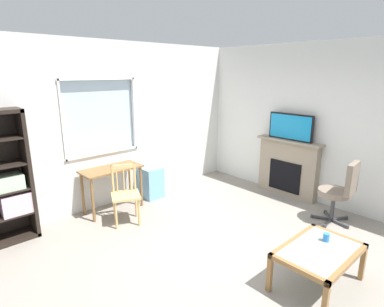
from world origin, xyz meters
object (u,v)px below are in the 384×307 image
(tv, at_px, (291,127))
(office_chair, at_px, (341,189))
(coffee_table, at_px, (319,254))
(wooden_chair, at_px, (125,194))
(sippy_cup, at_px, (326,237))
(plastic_drawer_unit, at_px, (151,182))
(fireplace, at_px, (288,167))
(desk_under_window, at_px, (112,175))

(tv, height_order, office_chair, tv)
(office_chair, relative_size, coffee_table, 1.02)
(office_chair, bearing_deg, wooden_chair, 136.64)
(office_chair, bearing_deg, sippy_cup, -163.00)
(plastic_drawer_unit, relative_size, fireplace, 0.46)
(fireplace, relative_size, sippy_cup, 13.90)
(wooden_chair, bearing_deg, coffee_table, -74.51)
(desk_under_window, relative_size, tv, 1.15)
(fireplace, distance_m, coffee_table, 2.64)
(desk_under_window, relative_size, coffee_table, 1.01)
(desk_under_window, distance_m, wooden_chair, 0.54)
(tv, bearing_deg, wooden_chair, 158.77)
(tv, xyz_separation_m, coffee_table, (-2.06, -1.63, -0.93))
(plastic_drawer_unit, relative_size, sippy_cup, 6.37)
(fireplace, bearing_deg, office_chair, -111.02)
(plastic_drawer_unit, height_order, sippy_cup, plastic_drawer_unit)
(desk_under_window, height_order, tv, tv)
(wooden_chair, bearing_deg, office_chair, -43.36)
(office_chair, xyz_separation_m, coffee_table, (-1.63, -0.47, -0.17))
(desk_under_window, bearing_deg, fireplace, -30.17)
(office_chair, xyz_separation_m, sippy_cup, (-1.42, -0.44, -0.07))
(desk_under_window, bearing_deg, sippy_cup, -74.31)
(desk_under_window, distance_m, sippy_cup, 3.33)
(fireplace, distance_m, sippy_cup, 2.46)
(sippy_cup, bearing_deg, wooden_chair, 109.69)
(tv, bearing_deg, plastic_drawer_unit, 139.54)
(wooden_chair, distance_m, sippy_cup, 2.86)
(tv, bearing_deg, coffee_table, -141.74)
(fireplace, xyz_separation_m, tv, (-0.02, 0.00, 0.77))
(wooden_chair, bearing_deg, tv, -21.23)
(wooden_chair, relative_size, tv, 1.06)
(wooden_chair, distance_m, tv, 3.14)
(office_chair, relative_size, sippy_cup, 11.11)
(desk_under_window, relative_size, plastic_drawer_unit, 1.72)
(plastic_drawer_unit, xyz_separation_m, fireplace, (1.96, -1.66, 0.25))
(fireplace, bearing_deg, sippy_cup, -139.53)
(plastic_drawer_unit, bearing_deg, desk_under_window, -176.45)
(coffee_table, xyz_separation_m, sippy_cup, (0.21, 0.03, 0.11))
(desk_under_window, relative_size, office_chair, 0.98)
(plastic_drawer_unit, xyz_separation_m, sippy_cup, (0.09, -3.26, 0.20))
(plastic_drawer_unit, bearing_deg, wooden_chair, -146.82)
(desk_under_window, xyz_separation_m, plastic_drawer_unit, (0.81, 0.05, -0.34))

